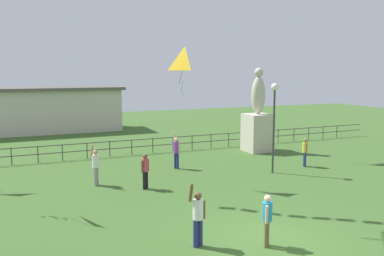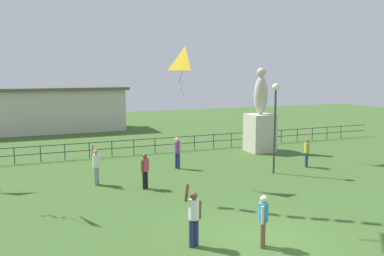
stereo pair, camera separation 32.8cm
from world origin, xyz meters
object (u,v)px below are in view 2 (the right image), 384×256
(person_5, at_px, (145,169))
(person_4, at_px, (263,218))
(person_0, at_px, (194,215))
(person_3, at_px, (96,164))
(lamppost, at_px, (275,108))
(kite_2, at_px, (185,61))
(person_2, at_px, (307,151))
(person_6, at_px, (178,150))
(statue_monument, at_px, (260,124))

(person_5, bearing_deg, person_4, -77.39)
(person_0, height_order, person_3, person_0)
(lamppost, xyz_separation_m, kite_2, (-4.69, 0.17, 2.27))
(person_2, bearing_deg, person_5, -176.17)
(person_6, bearing_deg, lamppost, -33.35)
(kite_2, bearing_deg, person_4, -93.49)
(person_0, bearing_deg, person_2, 35.99)
(person_2, distance_m, person_3, 10.93)
(lamppost, relative_size, kite_2, 2.10)
(statue_monument, distance_m, kite_2, 9.34)
(person_4, bearing_deg, person_6, 84.15)
(person_2, xyz_separation_m, person_5, (-9.04, -0.61, 0.02))
(person_0, height_order, person_6, person_6)
(person_5, bearing_deg, person_6, 48.33)
(statue_monument, relative_size, person_0, 2.74)
(person_6, bearing_deg, statue_monument, 20.02)
(person_3, xyz_separation_m, person_4, (3.42, -8.37, -0.06))
(person_0, bearing_deg, person_6, 72.53)
(person_0, distance_m, person_6, 9.49)
(person_4, bearing_deg, person_3, 112.20)
(statue_monument, bearing_deg, lamppost, -114.71)
(person_3, distance_m, person_6, 4.66)
(person_6, xyz_separation_m, kite_2, (-0.56, -2.54, 4.55))
(person_6, height_order, kite_2, kite_2)
(person_4, relative_size, kite_2, 0.72)
(person_4, height_order, person_5, person_5)
(person_5, xyz_separation_m, kite_2, (2.00, 0.34, 4.64))
(person_3, bearing_deg, kite_2, -15.60)
(person_5, height_order, kite_2, kite_2)
(person_3, bearing_deg, person_4, -67.80)
(person_3, height_order, person_6, person_6)
(lamppost, bearing_deg, person_0, -137.75)
(statue_monument, bearing_deg, kite_2, -145.10)
(person_2, xyz_separation_m, kite_2, (-7.04, -0.27, 4.65))
(statue_monument, distance_m, person_6, 6.92)
(person_2, relative_size, person_3, 0.80)
(person_2, height_order, person_6, person_6)
(lamppost, distance_m, person_6, 5.44)
(statue_monument, relative_size, lamppost, 1.18)
(person_0, relative_size, person_6, 0.99)
(lamppost, height_order, person_4, lamppost)
(person_0, bearing_deg, statue_monument, 50.79)
(person_5, relative_size, person_6, 0.80)
(person_5, bearing_deg, kite_2, 9.58)
(lamppost, xyz_separation_m, person_3, (-8.55, 1.25, -2.30))
(lamppost, bearing_deg, person_4, -125.77)
(lamppost, xyz_separation_m, person_5, (-6.69, -0.17, -2.37))
(person_2, distance_m, person_4, 10.64)
(person_3, relative_size, kite_2, 0.89)
(person_6, bearing_deg, kite_2, -102.48)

